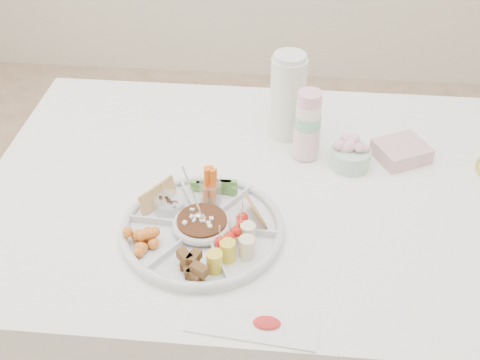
{
  "coord_description": "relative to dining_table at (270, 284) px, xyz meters",
  "views": [
    {
      "loc": [
        0.03,
        -1.22,
        1.75
      ],
      "look_at": [
        -0.08,
        -0.09,
        0.85
      ],
      "focal_mm": 45.0,
      "sensor_mm": 36.0,
      "label": 1
    }
  ],
  "objects": [
    {
      "name": "flower_bowl",
      "position": [
        0.2,
        0.11,
        0.42
      ],
      "size": [
        0.11,
        0.11,
        0.08
      ],
      "primitive_type": "cylinder",
      "rotation": [
        0.0,
        0.0,
        -0.06
      ],
      "color": "silver",
      "rests_on": "dining_table"
    },
    {
      "name": "dining_table",
      "position": [
        0.0,
        0.0,
        0.0
      ],
      "size": [
        1.52,
        1.02,
        0.76
      ],
      "primitive_type": "cube",
      "color": "white",
      "rests_on": "floor"
    },
    {
      "name": "banana_tomato",
      "position": [
        -0.05,
        -0.27,
        0.44
      ],
      "size": [
        0.12,
        0.12,
        0.09
      ],
      "primitive_type": null,
      "rotation": [
        0.0,
        0.0,
        -0.07
      ],
      "color": "#D8C664",
      "rests_on": "party_tray"
    },
    {
      "name": "cherries",
      "position": [
        -0.28,
        -0.25,
        0.42
      ],
      "size": [
        0.12,
        0.12,
        0.04
      ],
      "primitive_type": null,
      "rotation": [
        0.0,
        0.0,
        -0.07
      ],
      "color": "orange",
      "rests_on": "party_tray"
    },
    {
      "name": "bean_dip",
      "position": [
        -0.16,
        -0.19,
        0.41
      ],
      "size": [
        0.13,
        0.13,
        0.04
      ],
      "primitive_type": "cylinder",
      "rotation": [
        0.0,
        0.0,
        -0.07
      ],
      "color": "#34160D",
      "rests_on": "party_tray"
    },
    {
      "name": "placemat",
      "position": [
        -0.02,
        -0.45,
        0.38
      ],
      "size": [
        0.28,
        0.11,
        0.01
      ],
      "primitive_type": "cube",
      "rotation": [
        0.0,
        0.0,
        -0.1
      ],
      "color": "beige",
      "rests_on": "dining_table"
    },
    {
      "name": "napkin_stack",
      "position": [
        0.34,
        0.16,
        0.4
      ],
      "size": [
        0.17,
        0.16,
        0.04
      ],
      "primitive_type": "cube",
      "rotation": [
        0.0,
        0.0,
        0.47
      ],
      "color": "#DDA5AC",
      "rests_on": "dining_table"
    },
    {
      "name": "thermos",
      "position": [
        0.02,
        0.25,
        0.51
      ],
      "size": [
        0.11,
        0.11,
        0.26
      ],
      "primitive_type": "cylinder",
      "rotation": [
        0.0,
        0.0,
        -0.06
      ],
      "color": "white",
      "rests_on": "dining_table"
    },
    {
      "name": "pita_raisins",
      "position": [
        -0.27,
        -0.12,
        0.42
      ],
      "size": [
        0.11,
        0.11,
        0.06
      ],
      "primitive_type": null,
      "rotation": [
        0.0,
        0.0,
        -0.07
      ],
      "color": "tan",
      "rests_on": "party_tray"
    },
    {
      "name": "granola_chunks",
      "position": [
        -0.17,
        -0.32,
        0.42
      ],
      "size": [
        0.1,
        0.1,
        0.04
      ],
      "primitive_type": null,
      "rotation": [
        0.0,
        0.0,
        -0.07
      ],
      "color": "brown",
      "rests_on": "party_tray"
    },
    {
      "name": "tortillas",
      "position": [
        -0.04,
        -0.14,
        0.42
      ],
      "size": [
        0.1,
        0.1,
        0.06
      ],
      "primitive_type": null,
      "rotation": [
        0.0,
        0.0,
        -0.07
      ],
      "color": "#A36F40",
      "rests_on": "party_tray"
    },
    {
      "name": "floor",
      "position": [
        0.0,
        0.0,
        -0.38
      ],
      "size": [
        4.0,
        4.0,
        0.0
      ],
      "primitive_type": "plane",
      "color": "tan",
      "rests_on": "ground"
    },
    {
      "name": "cup_stack",
      "position": [
        0.08,
        0.15,
        0.48
      ],
      "size": [
        0.09,
        0.09,
        0.2
      ],
      "primitive_type": "cylinder",
      "rotation": [
        0.0,
        0.0,
        0.21
      ],
      "color": "silver",
      "rests_on": "dining_table"
    },
    {
      "name": "carrot_cucumber",
      "position": [
        -0.15,
        -0.07,
        0.44
      ],
      "size": [
        0.11,
        0.11,
        0.1
      ],
      "primitive_type": null,
      "rotation": [
        0.0,
        0.0,
        -0.07
      ],
      "color": "orange",
      "rests_on": "party_tray"
    },
    {
      "name": "party_tray",
      "position": [
        -0.16,
        -0.19,
        0.4
      ],
      "size": [
        0.41,
        0.41,
        0.04
      ],
      "primitive_type": "cylinder",
      "rotation": [
        0.0,
        0.0,
        -0.07
      ],
      "color": "white",
      "rests_on": "dining_table"
    }
  ]
}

